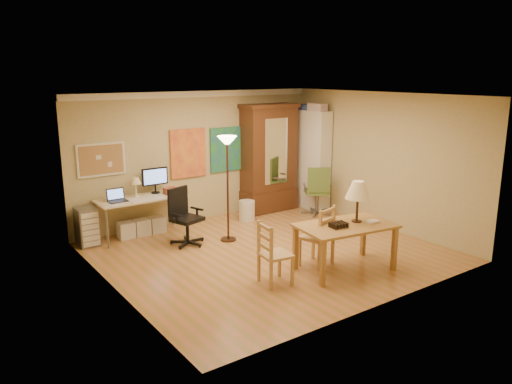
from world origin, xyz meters
TOP-DOWN VIEW (x-y plane):
  - floor at (0.00, 0.00)m, footprint 5.50×5.50m
  - crown_molding at (0.00, 2.46)m, footprint 5.50×0.08m
  - corkboard at (-2.05, 2.47)m, footprint 0.90×0.04m
  - art_panel_left at (-0.25, 2.47)m, footprint 0.80×0.04m
  - art_panel_right at (0.65, 2.47)m, footprint 0.75×0.04m
  - dining_table at (0.59, -1.32)m, footprint 1.61×1.10m
  - ladder_chair_back at (0.28, -0.93)m, footprint 0.56×0.54m
  - ladder_chair_left at (-0.75, -1.10)m, footprint 0.48×0.49m
  - torchiere_lamp at (-0.25, 0.96)m, footprint 0.36×0.36m
  - computer_desk at (-1.43, 2.16)m, footprint 1.68×0.73m
  - office_chair_black at (-1.00, 1.22)m, footprint 0.64×0.64m
  - office_chair_green at (2.29, 1.32)m, footprint 0.68×0.69m
  - drawer_cart at (-2.48, 2.20)m, footprint 0.35×0.42m
  - armoire at (1.63, 2.24)m, footprint 1.31×0.62m
  - bookshelf at (2.55, 1.80)m, footprint 0.34×0.90m
  - wastebin at (0.76, 1.82)m, footprint 0.34×0.34m

SIDE VIEW (x-z plane):
  - floor at x=0.00m, z-range 0.00..0.00m
  - wastebin at x=0.76m, z-range 0.00..0.43m
  - office_chair_black at x=-1.00m, z-range -0.24..0.80m
  - office_chair_green at x=2.29m, z-range -0.25..0.83m
  - drawer_cart at x=-2.48m, z-range 0.00..0.70m
  - ladder_chair_left at x=-0.75m, z-range -0.03..0.92m
  - computer_desk at x=-1.43m, z-range -0.17..1.10m
  - ladder_chair_back at x=0.28m, z-range -0.03..0.96m
  - dining_table at x=0.59m, z-range 0.19..1.60m
  - armoire at x=1.63m, z-range -0.16..2.24m
  - bookshelf at x=2.55m, z-range -0.01..2.23m
  - art_panel_left at x=-0.25m, z-range 0.95..1.95m
  - art_panel_right at x=0.65m, z-range 0.98..1.92m
  - corkboard at x=-2.05m, z-range 1.19..1.81m
  - torchiere_lamp at x=-0.25m, z-range 0.59..2.55m
  - crown_molding at x=0.00m, z-range 2.58..2.70m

